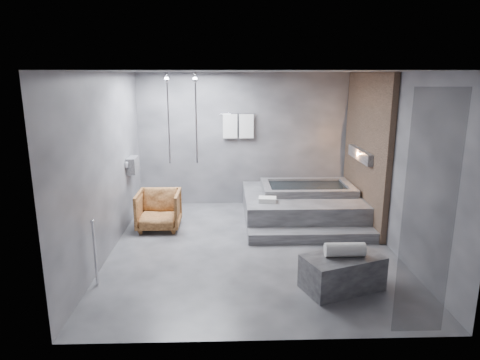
{
  "coord_description": "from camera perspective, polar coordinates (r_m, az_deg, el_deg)",
  "views": [
    {
      "loc": [
        -0.4,
        -6.5,
        2.77
      ],
      "look_at": [
        -0.18,
        0.3,
        1.07
      ],
      "focal_mm": 32.0,
      "sensor_mm": 36.0,
      "label": 1
    }
  ],
  "objects": [
    {
      "name": "driftwood_chair",
      "position": [
        7.94,
        -10.78,
        -3.95
      ],
      "size": [
        0.76,
        0.78,
        0.71
      ],
      "primitive_type": "imported",
      "rotation": [
        0.0,
        0.0,
        -0.0
      ],
      "color": "#4C2A13",
      "rests_on": "ground"
    },
    {
      "name": "tub_deck",
      "position": [
        8.47,
        8.12,
        -3.44
      ],
      "size": [
        2.2,
        2.0,
        0.5
      ],
      "primitive_type": "cube",
      "color": "#373739",
      "rests_on": "ground"
    },
    {
      "name": "tub_step",
      "position": [
        7.42,
        9.62,
        -7.34
      ],
      "size": [
        2.2,
        0.36,
        0.18
      ],
      "primitive_type": "cube",
      "color": "#373739",
      "rests_on": "ground"
    },
    {
      "name": "deck_towel",
      "position": [
        7.79,
        3.67,
        -2.63
      ],
      "size": [
        0.34,
        0.27,
        0.08
      ],
      "primitive_type": "cube",
      "rotation": [
        0.0,
        0.0,
        -0.11
      ],
      "color": "silver",
      "rests_on": "tub_deck"
    },
    {
      "name": "concrete_bench",
      "position": [
        5.9,
        13.47,
        -11.9
      ],
      "size": [
        1.15,
        0.88,
        0.46
      ],
      "primitive_type": "cube",
      "rotation": [
        0.0,
        0.0,
        0.36
      ],
      "color": "#2E2D30",
      "rests_on": "ground"
    },
    {
      "name": "rolled_towel",
      "position": [
        5.77,
        13.8,
        -9.0
      ],
      "size": [
        0.52,
        0.19,
        0.19
      ],
      "primitive_type": "cylinder",
      "rotation": [
        0.0,
        1.57,
        0.0
      ],
      "color": "silver",
      "rests_on": "concrete_bench"
    },
    {
      "name": "room",
      "position": [
        6.87,
        4.84,
        5.28
      ],
      "size": [
        5.0,
        5.04,
        2.82
      ],
      "color": "#313134",
      "rests_on": "ground"
    }
  ]
}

